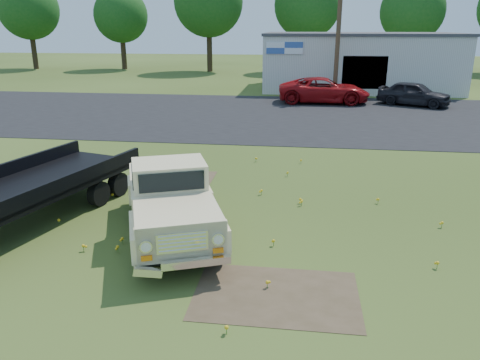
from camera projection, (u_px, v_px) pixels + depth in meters
name	position (u px, v px, depth m)	size (l,w,h in m)	color
ground	(222.00, 225.00, 11.55)	(140.00, 140.00, 0.00)	#324516
asphalt_lot	(268.00, 115.00, 25.67)	(90.00, 14.00, 0.02)	black
dirt_patch_a	(276.00, 295.00, 8.54)	(3.00, 2.00, 0.01)	#4B3C28
dirt_patch_b	(179.00, 178.00, 15.09)	(2.20, 1.60, 0.01)	#4B3C28
commercial_building	(359.00, 61.00, 35.54)	(14.20, 8.20, 4.15)	#BCBBB7
utility_pole_mid	(339.00, 26.00, 30.30)	(1.60, 0.30, 9.00)	#463620
treeline_a	(29.00, 9.00, 50.68)	(6.40, 6.40, 9.52)	#322517
treeline_b	(121.00, 16.00, 50.58)	(5.76, 5.76, 8.57)	#322517
treeline_c	(209.00, 2.00, 47.52)	(7.04, 7.04, 10.47)	#322517
treeline_d	(307.00, 5.00, 47.32)	(6.72, 6.72, 10.00)	#322517
treeline_e	(412.00, 11.00, 44.87)	(6.08, 6.08, 9.04)	#322517
vintage_pickup_truck	(170.00, 199.00, 10.71)	(1.93, 4.96, 1.80)	beige
flatbed_trailer	(23.00, 184.00, 11.56)	(2.36, 7.08, 1.93)	black
red_pickup	(324.00, 90.00, 29.37)	(2.60, 5.63, 1.56)	maroon
dark_sedan	(414.00, 94.00, 28.38)	(1.71, 4.24, 1.44)	black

